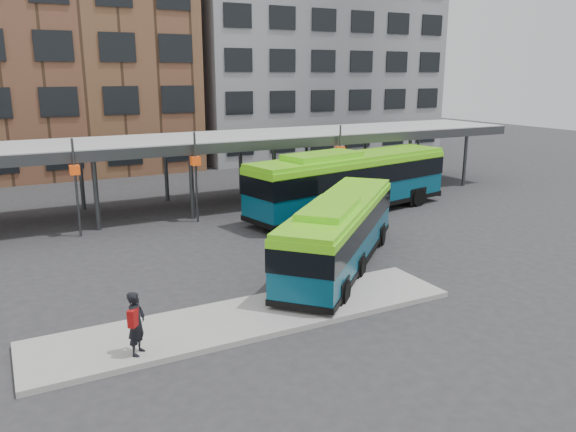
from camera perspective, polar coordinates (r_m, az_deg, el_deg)
The scene contains 9 objects.
ground at distance 23.46m, azimuth 5.65°, elevation -5.09°, with size 120.00×120.00×0.00m, color #28282B.
boarding_island at distance 18.51m, azimuth -3.69°, elevation -10.22°, with size 14.00×3.00×0.18m, color gray.
canopy at distance 33.81m, azimuth -6.39°, elevation 7.66°, with size 40.00×6.53×4.80m.
building_brick at distance 50.58m, azimuth -26.23°, elevation 16.57°, with size 26.00×14.00×22.00m, color brown.
building_grey at distance 57.85m, azimuth 1.64°, elevation 16.51°, with size 24.00×14.00×20.00m, color slate.
bus_front at distance 22.89m, azimuth 5.29°, elevation -1.46°, with size 9.54×9.20×3.02m.
bus_rear at distance 31.89m, azimuth 6.33°, elevation 3.61°, with size 13.48×5.33×3.64m.
pedestrian at distance 16.22m, azimuth -15.15°, elevation -10.44°, with size 0.76×0.80×1.83m.
bike_rack at distance 40.11m, azimuth 11.62°, elevation 3.54°, with size 5.02×1.60×1.08m.
Camera 1 is at (-12.27, -18.42, 7.76)m, focal length 35.00 mm.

